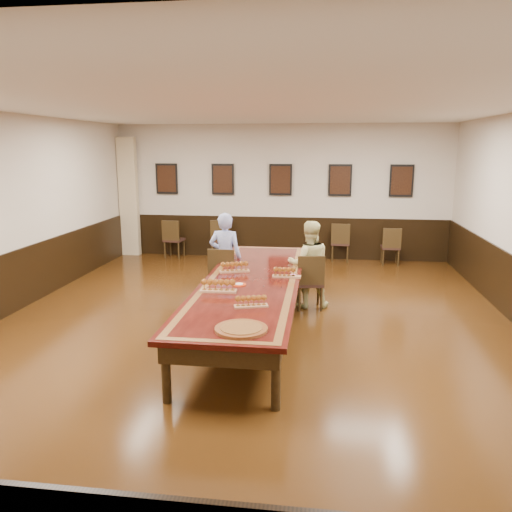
# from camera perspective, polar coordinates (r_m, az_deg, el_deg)

# --- Properties ---
(floor) EXTENTS (8.00, 10.00, 0.02)m
(floor) POSITION_cam_1_polar(r_m,az_deg,el_deg) (7.56, -0.50, -8.31)
(floor) COLOR black
(floor) RESTS_ON ground
(ceiling) EXTENTS (8.00, 10.00, 0.02)m
(ceiling) POSITION_cam_1_polar(r_m,az_deg,el_deg) (7.10, -0.56, 16.82)
(ceiling) COLOR white
(ceiling) RESTS_ON floor
(wall_back) EXTENTS (8.00, 0.02, 3.20)m
(wall_back) POSITION_cam_1_polar(r_m,az_deg,el_deg) (12.10, 2.83, 7.31)
(wall_back) COLOR beige
(wall_back) RESTS_ON floor
(wall_front) EXTENTS (8.00, 0.02, 3.20)m
(wall_front) POSITION_cam_1_polar(r_m,az_deg,el_deg) (2.47, -17.61, -13.57)
(wall_front) COLOR beige
(wall_front) RESTS_ON floor
(chair_man) EXTENTS (0.48, 0.52, 0.98)m
(chair_man) POSITION_cam_1_polar(r_m,az_deg,el_deg) (8.69, -3.66, -2.13)
(chair_man) COLOR black
(chair_man) RESTS_ON floor
(chair_woman) EXTENTS (0.51, 0.54, 0.94)m
(chair_woman) POSITION_cam_1_polar(r_m,az_deg,el_deg) (8.38, 6.11, -2.87)
(chair_woman) COLOR black
(chair_woman) RESTS_ON floor
(spare_chair_a) EXTENTS (0.48, 0.52, 0.94)m
(spare_chair_a) POSITION_cam_1_polar(r_m,az_deg,el_deg) (12.38, -9.35, 1.99)
(spare_chair_a) COLOR black
(spare_chair_a) RESTS_ON floor
(spare_chair_b) EXTENTS (0.56, 0.59, 0.97)m
(spare_chair_b) POSITION_cam_1_polar(r_m,az_deg,el_deg) (12.10, -4.17, 1.97)
(spare_chair_b) COLOR black
(spare_chair_b) RESTS_ON floor
(spare_chair_c) EXTENTS (0.46, 0.49, 0.92)m
(spare_chair_c) POSITION_cam_1_polar(r_m,az_deg,el_deg) (12.00, 9.63, 1.61)
(spare_chair_c) COLOR black
(spare_chair_c) RESTS_ON floor
(spare_chair_d) EXTENTS (0.41, 0.45, 0.88)m
(spare_chair_d) POSITION_cam_1_polar(r_m,az_deg,el_deg) (11.85, 15.11, 1.11)
(spare_chair_d) COLOR black
(spare_chair_d) RESTS_ON floor
(person_man) EXTENTS (0.59, 0.40, 1.56)m
(person_man) POSITION_cam_1_polar(r_m,az_deg,el_deg) (8.72, -3.52, -0.11)
(person_man) COLOR #4B5EBC
(person_man) RESTS_ON floor
(person_woman) EXTENTS (0.81, 0.68, 1.47)m
(person_woman) POSITION_cam_1_polar(r_m,az_deg,el_deg) (8.41, 6.07, -0.94)
(person_woman) COLOR #DAD088
(person_woman) RESTS_ON floor
(pink_phone) EXTENTS (0.11, 0.16, 0.01)m
(pink_phone) POSITION_cam_1_polar(r_m,az_deg,el_deg) (7.56, 4.32, -2.25)
(pink_phone) COLOR #FD54BC
(pink_phone) RESTS_ON conference_table
(curtain) EXTENTS (0.45, 0.18, 2.90)m
(curtain) POSITION_cam_1_polar(r_m,az_deg,el_deg) (12.80, -14.34, 6.54)
(curtain) COLOR tan
(curtain) RESTS_ON floor
(wainscoting) EXTENTS (8.00, 10.00, 1.00)m
(wainscoting) POSITION_cam_1_polar(r_m,az_deg,el_deg) (7.40, -0.51, -4.61)
(wainscoting) COLOR black
(wainscoting) RESTS_ON floor
(conference_table) EXTENTS (1.40, 5.00, 0.76)m
(conference_table) POSITION_cam_1_polar(r_m,az_deg,el_deg) (7.37, -0.51, -3.78)
(conference_table) COLOR black
(conference_table) RESTS_ON floor
(posters) EXTENTS (6.14, 0.04, 0.74)m
(posters) POSITION_cam_1_polar(r_m,az_deg,el_deg) (12.01, 2.82, 8.71)
(posters) COLOR black
(posters) RESTS_ON wall_back
(flight_a) EXTENTS (0.48, 0.28, 0.17)m
(flight_a) POSITION_cam_1_polar(r_m,az_deg,el_deg) (7.75, -2.48, -1.29)
(flight_a) COLOR #935F3E
(flight_a) RESTS_ON conference_table
(flight_b) EXTENTS (0.43, 0.13, 0.16)m
(flight_b) POSITION_cam_1_polar(r_m,az_deg,el_deg) (7.46, 3.46, -1.90)
(flight_b) COLOR #935F3E
(flight_b) RESTS_ON conference_table
(flight_c) EXTENTS (0.50, 0.17, 0.18)m
(flight_c) POSITION_cam_1_polar(r_m,az_deg,el_deg) (6.71, -4.33, -3.44)
(flight_c) COLOR #935F3E
(flight_c) RESTS_ON conference_table
(flight_d) EXTENTS (0.43, 0.23, 0.15)m
(flight_d) POSITION_cam_1_polar(r_m,az_deg,el_deg) (6.07, -0.57, -5.24)
(flight_d) COLOR #935F3E
(flight_d) RESTS_ON conference_table
(red_plate_grp) EXTENTS (0.20, 0.20, 0.03)m
(red_plate_grp) POSITION_cam_1_polar(r_m,az_deg,el_deg) (7.04, -1.94, -3.29)
(red_plate_grp) COLOR red
(red_plate_grp) RESTS_ON conference_table
(carved_platter) EXTENTS (0.63, 0.63, 0.05)m
(carved_platter) POSITION_cam_1_polar(r_m,az_deg,el_deg) (5.34, -1.70, -8.34)
(carved_platter) COLOR #562711
(carved_platter) RESTS_ON conference_table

